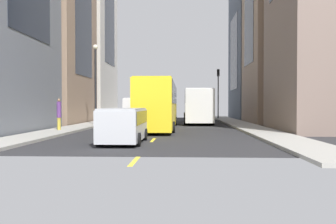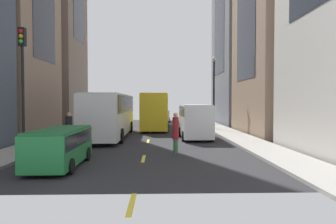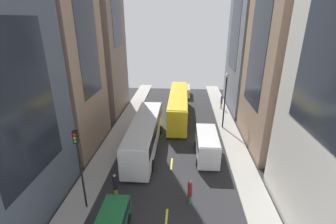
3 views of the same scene
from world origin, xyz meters
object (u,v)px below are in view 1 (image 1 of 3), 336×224
traffic_light_near_corner (218,84)px  city_bus_white (197,104)px  pedestrian_crossing_mid (59,113)px  pedestrian_crossing_near (204,111)px  car_silver_1 (124,123)px  streetcar_yellow (159,102)px  car_green_0 (197,112)px  pedestrian_waiting_curb (158,110)px  delivery_van_white (136,108)px

traffic_light_near_corner → city_bus_white: bearing=71.6°
pedestrian_crossing_mid → pedestrian_crossing_near: (-11.08, -20.69, -0.13)m
traffic_light_near_corner → pedestrian_crossing_mid: bearing=59.4°
car_silver_1 → pedestrian_crossing_near: (-5.45, -27.52, 0.17)m
streetcar_yellow → pedestrian_crossing_near: (-4.46, -16.94, -0.96)m
car_green_0 → traffic_light_near_corner: (-2.58, 2.51, 3.54)m
car_silver_1 → pedestrian_crossing_mid: 8.86m
pedestrian_crossing_near → pedestrian_waiting_curb: bearing=-108.3°
city_bus_white → pedestrian_waiting_curb: (4.69, -8.09, -0.84)m
pedestrian_crossing_near → traffic_light_near_corner: (-1.91, -1.29, 3.34)m
streetcar_yellow → car_silver_1: size_ratio=3.04×
delivery_van_white → pedestrian_waiting_curb: delivery_van_white is taller
car_green_0 → pedestrian_waiting_curb: pedestrian_waiting_curb is taller
pedestrian_waiting_curb → traffic_light_near_corner: size_ratio=0.35×
streetcar_yellow → pedestrian_waiting_curb: bearing=-85.6°
pedestrian_crossing_mid → pedestrian_crossing_near: bearing=-176.2°
traffic_light_near_corner → delivery_van_white: bearing=39.4°
pedestrian_waiting_curb → pedestrian_crossing_near: bearing=-138.5°
city_bus_white → car_silver_1: size_ratio=2.73×
city_bus_white → delivery_van_white: city_bus_white is taller
delivery_van_white → pedestrian_waiting_curb: (-1.85, -6.87, -0.34)m
car_green_0 → pedestrian_crossing_near: pedestrian_crossing_near is taller
city_bus_white → car_silver_1: 20.22m
city_bus_white → pedestrian_crossing_mid: size_ratio=5.74×
pedestrian_waiting_curb → pedestrian_crossing_mid: bearing=120.3°
delivery_van_white → pedestrian_crossing_near: bearing=-139.4°
city_bus_white → pedestrian_crossing_mid: city_bus_white is taller
streetcar_yellow → pedestrian_waiting_curb: (1.34, -17.24, -0.95)m
car_green_0 → pedestrian_crossing_mid: 26.61m
pedestrian_crossing_mid → delivery_van_white: bearing=-161.7°
car_green_0 → pedestrian_crossing_mid: pedestrian_crossing_mid is taller
traffic_light_near_corner → car_silver_1: bearing=75.7°
city_bus_white → pedestrian_crossing_mid: 16.32m
streetcar_yellow → traffic_light_near_corner: 19.46m
traffic_light_near_corner → streetcar_yellow: bearing=70.7°
streetcar_yellow → car_silver_1: streetcar_yellow is taller
streetcar_yellow → pedestrian_crossing_mid: (6.62, 3.74, -0.83)m
delivery_van_white → car_silver_1: bearing=96.0°
pedestrian_waiting_curb → car_silver_1: bearing=135.2°
pedestrian_crossing_near → city_bus_white: bearing=-23.5°
streetcar_yellow → delivery_van_white: size_ratio=2.51×
pedestrian_crossing_mid → pedestrian_waiting_curb: bearing=-162.2°
city_bus_white → pedestrian_waiting_curb: size_ratio=5.57×
city_bus_white → pedestrian_crossing_near: city_bus_white is taller
car_green_0 → traffic_light_near_corner: bearing=135.7°
streetcar_yellow → pedestrian_waiting_curb: streetcar_yellow is taller
city_bus_white → pedestrian_crossing_mid: (9.97, 12.90, -0.71)m
city_bus_white → car_silver_1: city_bus_white is taller
pedestrian_waiting_curb → pedestrian_crossing_near: size_ratio=1.00×
streetcar_yellow → car_silver_1: bearing=84.7°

